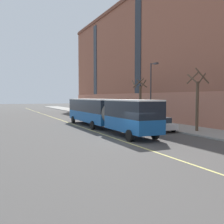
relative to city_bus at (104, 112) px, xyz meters
The scene contains 10 objects.
ground_plane 9.38m from the city_bus, 96.27° to the right, with size 260.00×260.00×0.00m, color #4C4947.
sidewalk 10.75m from the city_bus, 35.23° to the right, with size 5.28×160.00×0.15m, color #9E9B93.
city_bus is the anchor object (origin of this frame).
parked_car_white_0 6.57m from the city_bus, 40.07° to the right, with size 2.00×4.43×1.56m.
parked_car_champagne_1 9.60m from the city_bus, 60.53° to the left, with size 2.04×4.61×1.56m.
parked_car_champagne_3 17.22m from the city_bus, 73.49° to the left, with size 2.06×4.68×1.56m.
street_tree_mid_block 10.43m from the city_bus, 39.09° to the right, with size 1.80×1.84×6.59m.
street_tree_far_uptown 9.71m from the city_bus, 33.59° to the left, with size 2.29×2.21×6.45m.
street_lamp 7.18m from the city_bus, ahead, with size 0.36×1.48×7.86m.
lane_centerline 6.65m from the city_bus, 105.58° to the right, with size 0.16×140.00×0.01m, color #E0D66B.
Camera 1 is at (-10.74, -18.93, 3.76)m, focal length 42.00 mm.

